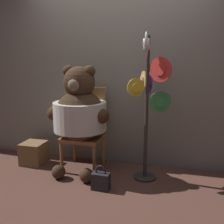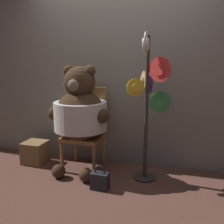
% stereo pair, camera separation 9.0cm
% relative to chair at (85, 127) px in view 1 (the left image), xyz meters
% --- Properties ---
extents(ground_plane, '(14.00, 14.00, 0.00)m').
position_rel_chair_xyz_m(ground_plane, '(0.43, -0.33, -0.56)').
color(ground_plane, brown).
extents(wall_back, '(8.00, 0.10, 2.47)m').
position_rel_chair_xyz_m(wall_back, '(0.43, 0.29, 0.68)').
color(wall_back, gray).
rests_on(wall_back, ground_plane).
extents(chair, '(0.50, 0.47, 1.08)m').
position_rel_chair_xyz_m(chair, '(0.00, 0.00, 0.00)').
color(chair, '#9E703D').
rests_on(chair, ground_plane).
extents(teddy_bear, '(0.81, 0.72, 1.38)m').
position_rel_chair_xyz_m(teddy_bear, '(-0.01, -0.17, 0.23)').
color(teddy_bear, '#3D2819').
rests_on(teddy_bear, ground_plane).
extents(hat_display_rack, '(0.49, 0.63, 1.72)m').
position_rel_chair_xyz_m(hat_display_rack, '(0.86, -0.17, 0.45)').
color(hat_display_rack, '#332D28').
rests_on(hat_display_rack, ground_plane).
extents(handbag_on_ground, '(0.20, 0.12, 0.29)m').
position_rel_chair_xyz_m(handbag_on_ground, '(0.39, -0.58, -0.45)').
color(handbag_on_ground, '#232328').
rests_on(handbag_on_ground, ground_plane).
extents(wooden_crate, '(0.31, 0.31, 0.31)m').
position_rel_chair_xyz_m(wooden_crate, '(-0.74, -0.12, -0.40)').
color(wooden_crate, brown).
rests_on(wooden_crate, ground_plane).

